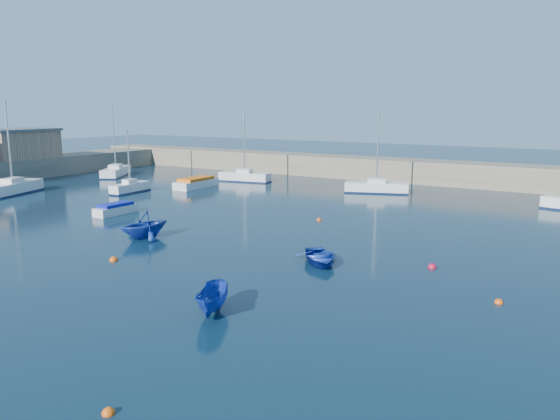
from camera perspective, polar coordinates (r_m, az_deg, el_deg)
The scene contains 18 objects.
ground at distance 28.87m, azimuth -19.61°, elevation -7.57°, with size 220.00×220.00×0.00m, color #0B2333.
back_wall at distance 66.91m, azimuth 12.69°, elevation 4.07°, with size 96.00×4.50×2.60m, color #726957.
brick_shed_a at distance 75.86m, azimuth -25.63°, elevation 6.17°, with size 6.00×8.00×3.40m, color #A67B60.
sailboat_2 at distance 61.84m, azimuth -26.14°, elevation 2.11°, with size 4.21×7.37×9.36m.
sailboat_3 at distance 58.58m, azimuth -15.40°, elevation 2.30°, with size 1.66×4.81×6.42m.
sailboat_4 at distance 73.19m, azimuth -16.77°, elevation 3.88°, with size 5.42×7.05×9.22m.
sailboat_5 at distance 65.11m, azimuth -3.72°, elevation 3.52°, with size 6.38×2.76×8.19m.
sailboat_6 at distance 57.27m, azimuth 10.04°, elevation 2.37°, with size 6.66×3.89×8.46m.
motorboat_1 at distance 47.15m, azimuth -16.77°, elevation 0.11°, with size 1.37×3.82×0.93m.
motorboat_2 at distance 60.60m, azimuth -8.75°, elevation 2.82°, with size 2.06×5.63×1.15m.
dinghy_center at distance 31.13m, azimuth 4.12°, elevation -4.93°, with size 2.53×3.54×0.73m, color #16339D.
dinghy_left at distance 37.96m, azimuth -14.00°, elevation -1.49°, with size 3.05×3.54×1.86m, color #16339D.
dinghy_right at distance 23.88m, azimuth -7.02°, elevation -9.34°, with size 1.16×3.08×1.19m, color #16339D.
buoy_0 at distance 33.13m, azimuth -16.98°, elevation -5.08°, with size 0.49×0.49×0.49m, color #D74E0B.
buoy_1 at distance 31.48m, azimuth 15.61°, elevation -5.83°, with size 0.48×0.48×0.48m, color #B80D2A.
buoy_2 at distance 27.00m, azimuth 21.89°, elevation -9.00°, with size 0.41×0.41×0.41m, color #D74E0B.
buoy_3 at distance 42.83m, azimuth 4.11°, elevation -1.09°, with size 0.40×0.40×0.40m, color #D74E0B.
buoy_5 at distance 17.60m, azimuth -17.48°, elevation -19.65°, with size 0.40×0.40×0.40m, color #D74E0B.
Camera 1 is at (21.76, -16.83, 8.76)m, focal length 35.00 mm.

